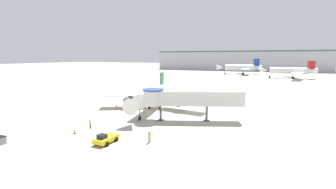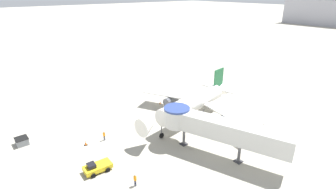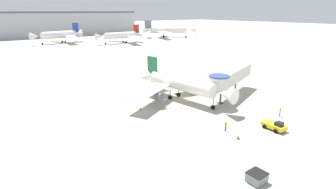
# 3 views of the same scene
# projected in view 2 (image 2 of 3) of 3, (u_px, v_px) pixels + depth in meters

# --- Properties ---
(ground_plane) EXTENTS (800.00, 800.00, 0.00)m
(ground_plane) POSITION_uv_depth(u_px,v_px,m) (194.00, 121.00, 50.17)
(ground_plane) COLOR #A8A393
(main_airplane) EXTENTS (25.98, 24.40, 8.35)m
(main_airplane) POSITION_uv_depth(u_px,v_px,m) (194.00, 103.00, 49.09)
(main_airplane) COLOR white
(main_airplane) RESTS_ON ground_plane
(jet_bridge) EXTENTS (18.81, 8.90, 6.23)m
(jet_bridge) POSITION_uv_depth(u_px,v_px,m) (214.00, 127.00, 38.50)
(jet_bridge) COLOR silver
(jet_bridge) RESTS_ON ground_plane
(pushback_tug_yellow) EXTENTS (2.44, 3.87, 1.54)m
(pushback_tug_yellow) POSITION_uv_depth(u_px,v_px,m) (97.00, 167.00, 35.98)
(pushback_tug_yellow) COLOR yellow
(pushback_tug_yellow) RESTS_ON ground_plane
(service_container_gray) EXTENTS (2.03, 1.91, 1.17)m
(service_container_gray) POSITION_uv_depth(u_px,v_px,m) (22.00, 141.00, 42.28)
(service_container_gray) COLOR gray
(service_container_gray) RESTS_ON ground_plane
(traffic_cone_apron_front) EXTENTS (0.50, 0.50, 0.82)m
(traffic_cone_apron_front) POSITION_uv_depth(u_px,v_px,m) (86.00, 143.00, 42.13)
(traffic_cone_apron_front) COLOR black
(traffic_cone_apron_front) RESTS_ON ground_plane
(traffic_cone_port_wing) EXTENTS (0.44, 0.44, 0.73)m
(traffic_cone_port_wing) POSITION_uv_depth(u_px,v_px,m) (160.00, 102.00, 57.31)
(traffic_cone_port_wing) COLOR black
(traffic_cone_port_wing) RESTS_ON ground_plane
(ground_crew_marshaller) EXTENTS (0.38, 0.30, 1.76)m
(ground_crew_marshaller) POSITION_uv_depth(u_px,v_px,m) (135.00, 179.00, 33.16)
(ground_crew_marshaller) COLOR #1E2338
(ground_crew_marshaller) RESTS_ON ground_plane
(ground_crew_wing_walker) EXTENTS (0.23, 0.35, 1.67)m
(ground_crew_wing_walker) POSITION_uv_depth(u_px,v_px,m) (104.00, 135.00, 43.27)
(ground_crew_wing_walker) COLOR #1E2338
(ground_crew_wing_walker) RESTS_ON ground_plane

